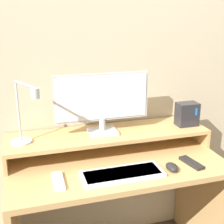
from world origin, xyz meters
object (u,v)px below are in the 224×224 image
Objects in this scene: router_dock at (187,114)px; mouse at (172,167)px; desk_lamp at (25,120)px; keyboard at (122,174)px; monitor at (102,101)px; remote_control at (58,181)px; remote_secondary at (192,163)px.

router_dock reaches higher than mouse.
keyboard is at bearing -28.48° from desk_lamp.
desk_lamp reaches higher than router_dock.
monitor is 6.10× the size of mouse.
remote_control is at bearing 175.32° from keyboard.
remote_secondary is at bearing -35.48° from monitor.
desk_lamp is 3.84× the size of mouse.
desk_lamp reaches higher than mouse.
remote_control is at bearing 178.75° from remote_secondary.
mouse is 0.58m from remote_control.
remote_secondary is (0.13, 0.03, -0.01)m from mouse.
keyboard is (-0.51, -0.29, -0.18)m from router_dock.
monitor is 0.59m from remote_secondary.
keyboard is at bearing -150.80° from router_dock.
mouse is at bearing -20.19° from desk_lamp.
remote_control is at bearing -136.51° from monitor.
desk_lamp is at bearing -177.34° from router_dock.
remote_secondary is at bearing -15.34° from desk_lamp.
monitor is at bearing 131.01° from mouse.
keyboard is at bearing 175.78° from mouse.
router_dock is 0.61m from keyboard.
router_dock is 0.87× the size of remote_secondary.
mouse is at bearing -128.96° from router_dock.
remote_control is 0.71m from remote_secondary.
mouse is at bearing -167.31° from remote_secondary.
desk_lamp reaches higher than remote_control.
mouse is 0.54× the size of remote_control.
keyboard is 4.65× the size of mouse.
mouse is 0.55× the size of remote_secondary.
mouse reaches higher than remote_control.
desk_lamp is at bearing -171.13° from monitor.
desk_lamp is 2.40× the size of router_dock.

